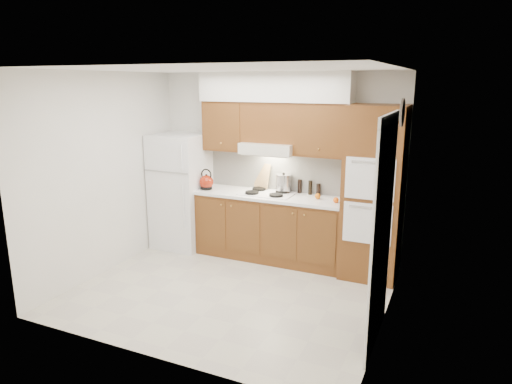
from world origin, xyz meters
TOP-DOWN VIEW (x-y plane):
  - floor at (0.00, 0.00)m, footprint 3.60×3.60m
  - ceiling at (0.00, 0.00)m, footprint 3.60×3.60m
  - wall_back at (0.00, 1.50)m, footprint 3.60×0.02m
  - wall_left at (-1.80, 0.00)m, footprint 0.02×3.00m
  - wall_right at (1.80, 0.00)m, footprint 0.02×3.00m
  - fridge at (-1.41, 1.14)m, footprint 0.75×0.72m
  - base_cabinets at (0.02, 1.20)m, footprint 2.11×0.60m
  - countertop at (0.03, 1.19)m, footprint 2.13×0.62m
  - backsplash at (0.02, 1.49)m, footprint 2.11×0.03m
  - oven_cabinet at (1.44, 1.18)m, footprint 0.70×0.65m
  - upper_cab_left at (-0.71, 1.33)m, footprint 0.63×0.33m
  - upper_cab_right at (0.72, 1.33)m, footprint 0.73×0.33m
  - range_hood at (-0.02, 1.27)m, footprint 0.75×0.45m
  - upper_cab_over_hood at (-0.02, 1.33)m, footprint 0.75×0.33m
  - soffit at (0.03, 1.32)m, footprint 2.13×0.36m
  - cooktop at (-0.02, 1.21)m, footprint 0.74×0.50m
  - doorway at (1.79, -0.35)m, footprint 0.02×0.90m
  - wall_clock at (1.79, 0.55)m, footprint 0.02×0.30m
  - kettle at (-0.93, 1.09)m, footprint 0.22×0.22m
  - cutting_board at (-0.21, 1.45)m, footprint 0.28×0.18m
  - stock_pot at (0.16, 1.36)m, footprint 0.28×0.28m
  - condiment_a at (0.53, 1.42)m, footprint 0.07×0.07m
  - condiment_b at (0.37, 1.45)m, footprint 0.07×0.07m
  - condiment_c at (0.65, 1.42)m, footprint 0.07×0.07m
  - orange_near at (0.98, 1.12)m, footprint 0.08×0.08m
  - orange_far at (0.70, 1.22)m, footprint 0.09×0.09m

SIDE VIEW (x-z plane):
  - floor at x=0.00m, z-range 0.00..0.00m
  - base_cabinets at x=0.02m, z-range 0.00..0.90m
  - fridge at x=-1.41m, z-range 0.00..1.72m
  - countertop at x=0.03m, z-range 0.90..0.94m
  - cooktop at x=-0.02m, z-range 0.94..0.95m
  - orange_near at x=0.98m, z-range 0.94..1.01m
  - orange_far at x=0.70m, z-range 0.94..1.02m
  - condiment_c at x=0.65m, z-range 0.94..1.10m
  - condiment_b at x=0.37m, z-range 0.94..1.13m
  - condiment_a at x=0.53m, z-range 0.94..1.14m
  - doorway at x=1.79m, z-range 0.00..2.10m
  - kettle at x=-0.93m, z-range 0.95..1.15m
  - stock_pot at x=0.16m, z-range 0.97..1.19m
  - oven_cabinet at x=1.44m, z-range 0.00..2.20m
  - cutting_board at x=-0.21m, z-range 0.96..1.32m
  - backsplash at x=0.02m, z-range 0.94..1.50m
  - wall_back at x=0.00m, z-range 0.00..2.60m
  - wall_left at x=-1.80m, z-range 0.00..2.60m
  - wall_right at x=1.80m, z-range 0.00..2.60m
  - range_hood at x=-0.02m, z-range 1.50..1.65m
  - upper_cab_left at x=-0.71m, z-range 1.50..2.20m
  - upper_cab_right at x=0.72m, z-range 1.50..2.20m
  - upper_cab_over_hood at x=-0.02m, z-range 1.65..2.20m
  - wall_clock at x=1.79m, z-range 2.00..2.30m
  - soffit at x=0.03m, z-range 2.20..2.60m
  - ceiling at x=0.00m, z-range 2.60..2.60m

